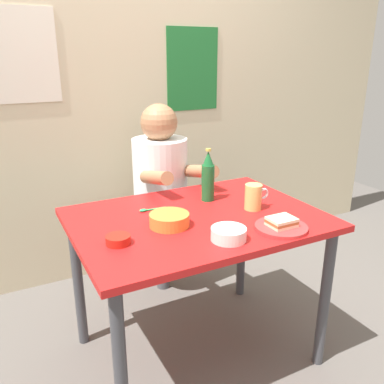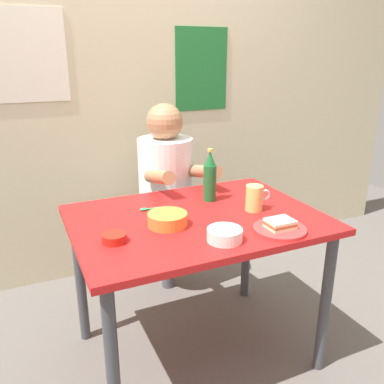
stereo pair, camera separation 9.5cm
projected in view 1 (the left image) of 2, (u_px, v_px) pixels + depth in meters
The scene contains 13 objects.
ground_plane at pixel (197, 351), 2.06m from camera, with size 6.00×6.00×0.00m, color #59544F.
wall_back at pixel (118, 76), 2.52m from camera, with size 4.40×0.09×2.60m.
dining_table at pixel (197, 235), 1.85m from camera, with size 1.10×0.80×0.74m.
stool at pixel (162, 238), 2.51m from camera, with size 0.34×0.34×0.45m.
person_seated at pixel (161, 174), 2.37m from camera, with size 0.33×0.56×0.72m.
plate_orange at pixel (281, 227), 1.69m from camera, with size 0.22×0.22×0.01m, color red.
sandwich at pixel (282, 222), 1.68m from camera, with size 0.11×0.09×0.04m.
beer_mug at pixel (254, 197), 1.89m from camera, with size 0.13×0.08×0.12m.
beer_bottle at pixel (208, 177), 1.98m from camera, with size 0.06×0.06×0.26m.
rice_bowl_white at pixel (229, 233), 1.58m from camera, with size 0.14×0.14×0.05m.
sambal_bowl_red at pixel (118, 239), 1.55m from camera, with size 0.10×0.10×0.03m.
soup_bowl_orange at pixel (169, 219), 1.71m from camera, with size 0.17×0.17×0.05m.
spoon at pixel (148, 210), 1.88m from camera, with size 0.13×0.02×0.01m.
Camera 1 is at (-0.80, -1.48, 1.43)m, focal length 37.90 mm.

